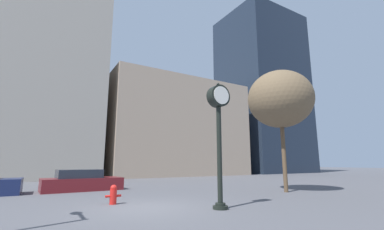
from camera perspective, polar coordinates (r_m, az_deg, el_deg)
ground_plane at (r=10.32m, az=-9.93°, el=-19.68°), size 200.00×200.00×0.00m
building_tall_tower at (r=35.82m, az=-29.49°, el=11.69°), size 12.04×12.00×28.83m
building_storefront_row at (r=37.72m, az=-4.52°, el=-3.24°), size 19.27×12.00×12.96m
building_glass_modern at (r=50.68m, az=15.28°, el=4.79°), size 13.78×12.00×29.59m
street_clock at (r=9.97m, az=5.97°, el=-1.42°), size 0.87×0.56×4.79m
car_maroon at (r=17.58m, az=-23.31°, el=-13.43°), size 4.63×2.18×1.26m
fire_hydrant_near at (r=11.42m, az=-17.08°, el=-16.50°), size 0.64×0.28×0.77m
bare_tree at (r=16.72m, az=19.02°, el=3.31°), size 3.92×3.92×7.29m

